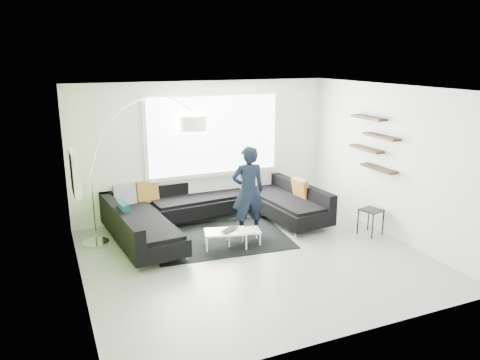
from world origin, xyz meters
The scene contains 9 objects.
ground centered at (0.00, 0.00, 0.00)m, with size 5.50×5.50×0.00m, color gray.
room_shell centered at (0.04, 0.21, 1.81)m, with size 5.54×5.04×2.82m.
sectional_sofa centered at (-0.12, 1.49, 0.37)m, with size 4.14×2.79×0.85m.
rug centered at (-0.24, 1.03, 0.01)m, with size 2.48×1.80×0.01m, color black.
coffee_table centered at (-0.11, 0.62, 0.15)m, with size 0.94×0.55×0.31m, color white.
arc_lamp centered at (-2.39, 1.64, 1.29)m, with size 2.42×0.95×2.58m, color white, non-canonical shape.
side_table centered at (2.45, 0.08, 0.25)m, with size 0.36×0.36×0.50m, color black.
person centered at (0.34, 1.04, 0.85)m, with size 0.67×0.49×1.70m, color black.
laptop centered at (-0.19, 0.54, 0.32)m, with size 0.44×0.41×0.03m, color black.
Camera 1 is at (-3.09, -6.58, 3.30)m, focal length 35.00 mm.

